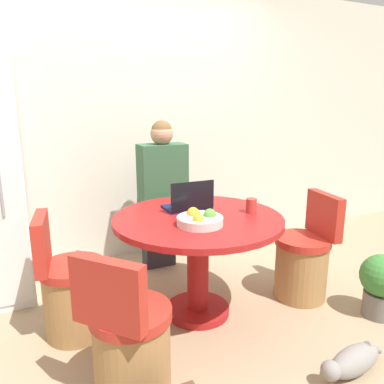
{
  "coord_description": "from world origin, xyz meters",
  "views": [
    {
      "loc": [
        -1.11,
        -2.06,
        1.51
      ],
      "look_at": [
        -0.05,
        0.25,
        0.89
      ],
      "focal_mm": 35.0,
      "sensor_mm": 36.0,
      "label": 1
    }
  ],
  "objects_px": {
    "chair_near_left_corner": "(130,346)",
    "cat": "(353,361)",
    "person_seated": "(161,191)",
    "potted_plant": "(381,283)",
    "chair_right_side": "(303,262)",
    "dining_table": "(198,240)",
    "fruit_bowl": "(200,220)",
    "chair_left_side": "(72,293)",
    "laptop": "(189,203)"
  },
  "relations": [
    {
      "from": "fruit_bowl",
      "to": "chair_left_side",
      "type": "bearing_deg",
      "value": 159.52
    },
    {
      "from": "fruit_bowl",
      "to": "potted_plant",
      "type": "bearing_deg",
      "value": -18.26
    },
    {
      "from": "cat",
      "to": "potted_plant",
      "type": "distance_m",
      "value": 0.76
    },
    {
      "from": "chair_near_left_corner",
      "to": "cat",
      "type": "distance_m",
      "value": 1.25
    },
    {
      "from": "laptop",
      "to": "cat",
      "type": "distance_m",
      "value": 1.41
    },
    {
      "from": "chair_right_side",
      "to": "person_seated",
      "type": "xyz_separation_m",
      "value": [
        -0.83,
        0.93,
        0.44
      ]
    },
    {
      "from": "chair_right_side",
      "to": "fruit_bowl",
      "type": "bearing_deg",
      "value": -78.99
    },
    {
      "from": "chair_right_side",
      "to": "potted_plant",
      "type": "distance_m",
      "value": 0.55
    },
    {
      "from": "laptop",
      "to": "chair_near_left_corner",
      "type": "bearing_deg",
      "value": 48.19
    },
    {
      "from": "fruit_bowl",
      "to": "cat",
      "type": "xyz_separation_m",
      "value": [
        0.59,
        -0.76,
        -0.69
      ]
    },
    {
      "from": "chair_left_side",
      "to": "person_seated",
      "type": "height_order",
      "value": "person_seated"
    },
    {
      "from": "dining_table",
      "to": "person_seated",
      "type": "relative_size",
      "value": 0.86
    },
    {
      "from": "chair_near_left_corner",
      "to": "person_seated",
      "type": "height_order",
      "value": "person_seated"
    },
    {
      "from": "potted_plant",
      "to": "chair_right_side",
      "type": "bearing_deg",
      "value": 124.77
    },
    {
      "from": "chair_right_side",
      "to": "cat",
      "type": "xyz_separation_m",
      "value": [
        -0.33,
        -0.81,
        -0.21
      ]
    },
    {
      "from": "chair_near_left_corner",
      "to": "potted_plant",
      "type": "bearing_deg",
      "value": -131.11
    },
    {
      "from": "chair_right_side",
      "to": "potted_plant",
      "type": "bearing_deg",
      "value": 42.94
    },
    {
      "from": "dining_table",
      "to": "chair_left_side",
      "type": "distance_m",
      "value": 0.9
    },
    {
      "from": "cat",
      "to": "chair_left_side",
      "type": "bearing_deg",
      "value": -45.49
    },
    {
      "from": "dining_table",
      "to": "chair_near_left_corner",
      "type": "distance_m",
      "value": 0.9
    },
    {
      "from": "chair_left_side",
      "to": "person_seated",
      "type": "relative_size",
      "value": 0.61
    },
    {
      "from": "chair_left_side",
      "to": "person_seated",
      "type": "distance_m",
      "value": 1.2
    },
    {
      "from": "cat",
      "to": "potted_plant",
      "type": "height_order",
      "value": "potted_plant"
    },
    {
      "from": "person_seated",
      "to": "fruit_bowl",
      "type": "height_order",
      "value": "person_seated"
    },
    {
      "from": "cat",
      "to": "fruit_bowl",
      "type": "bearing_deg",
      "value": -60.27
    },
    {
      "from": "chair_right_side",
      "to": "laptop",
      "type": "bearing_deg",
      "value": -101.44
    },
    {
      "from": "chair_near_left_corner",
      "to": "fruit_bowl",
      "type": "xyz_separation_m",
      "value": [
        0.59,
        0.39,
        0.48
      ]
    },
    {
      "from": "dining_table",
      "to": "laptop",
      "type": "xyz_separation_m",
      "value": [
        0.01,
        0.18,
        0.22
      ]
    },
    {
      "from": "chair_near_left_corner",
      "to": "potted_plant",
      "type": "height_order",
      "value": "chair_near_left_corner"
    },
    {
      "from": "cat",
      "to": "potted_plant",
      "type": "bearing_deg",
      "value": -158.64
    },
    {
      "from": "laptop",
      "to": "fruit_bowl",
      "type": "bearing_deg",
      "value": 77.77
    },
    {
      "from": "chair_near_left_corner",
      "to": "person_seated",
      "type": "distance_m",
      "value": 1.59
    },
    {
      "from": "chair_near_left_corner",
      "to": "person_seated",
      "type": "xyz_separation_m",
      "value": [
        0.68,
        1.37,
        0.44
      ]
    },
    {
      "from": "person_seated",
      "to": "laptop",
      "type": "distance_m",
      "value": 0.63
    },
    {
      "from": "potted_plant",
      "to": "chair_left_side",
      "type": "bearing_deg",
      "value": 160.87
    },
    {
      "from": "dining_table",
      "to": "person_seated",
      "type": "xyz_separation_m",
      "value": [
        0.03,
        0.81,
        0.17
      ]
    },
    {
      "from": "laptop",
      "to": "potted_plant",
      "type": "height_order",
      "value": "laptop"
    },
    {
      "from": "chair_near_left_corner",
      "to": "laptop",
      "type": "height_order",
      "value": "laptop"
    },
    {
      "from": "chair_left_side",
      "to": "laptop",
      "type": "relative_size",
      "value": 2.51
    },
    {
      "from": "person_seated",
      "to": "potted_plant",
      "type": "bearing_deg",
      "value": 129.47
    },
    {
      "from": "chair_left_side",
      "to": "chair_right_side",
      "type": "xyz_separation_m",
      "value": [
        1.7,
        -0.25,
        0.0
      ]
    },
    {
      "from": "chair_near_left_corner",
      "to": "chair_right_side",
      "type": "bearing_deg",
      "value": -114.44
    },
    {
      "from": "chair_near_left_corner",
      "to": "person_seated",
      "type": "relative_size",
      "value": 0.61
    },
    {
      "from": "dining_table",
      "to": "potted_plant",
      "type": "xyz_separation_m",
      "value": [
        1.16,
        -0.57,
        -0.3
      ]
    },
    {
      "from": "dining_table",
      "to": "chair_left_side",
      "type": "height_order",
      "value": "chair_left_side"
    },
    {
      "from": "chair_left_side",
      "to": "laptop",
      "type": "height_order",
      "value": "laptop"
    },
    {
      "from": "potted_plant",
      "to": "fruit_bowl",
      "type": "bearing_deg",
      "value": 161.74
    },
    {
      "from": "chair_right_side",
      "to": "fruit_bowl",
      "type": "distance_m",
      "value": 1.04
    },
    {
      "from": "chair_left_side",
      "to": "dining_table",
      "type": "bearing_deg",
      "value": -90.0
    },
    {
      "from": "person_seated",
      "to": "cat",
      "type": "bearing_deg",
      "value": 105.96
    }
  ]
}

